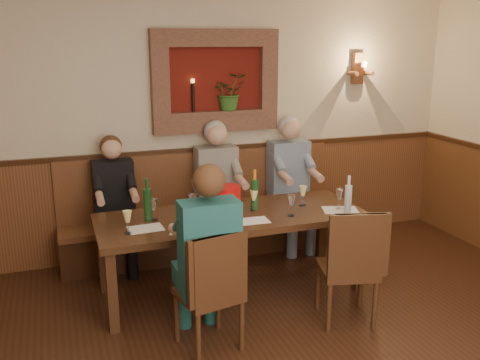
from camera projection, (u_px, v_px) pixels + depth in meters
The scene contains 28 objects.
room_shell at pixel (341, 116), 2.83m from camera, with size 6.04×6.04×2.82m.
wainscoting at pixel (331, 335), 3.17m from camera, with size 6.02×6.02×1.15m.
wall_niche at pixel (220, 85), 5.61m from camera, with size 1.36×0.30×1.06m.
wall_sconce at pixel (358, 69), 6.10m from camera, with size 0.25×0.20×0.35m.
dining_table at pixel (231, 222), 4.83m from camera, with size 2.40×0.90×0.75m.
bench at pixel (204, 225), 5.78m from camera, with size 3.00×0.45×1.11m.
chair_near_left at pixel (210, 313), 4.03m from camera, with size 0.50×0.50×0.96m.
chair_near_right at pixel (347, 288), 4.41m from camera, with size 0.53×0.53×0.99m.
person_bench_left at pixel (116, 217), 5.32m from camera, with size 0.40×0.49×1.37m.
person_bench_mid at pixel (219, 202), 5.65m from camera, with size 0.44×0.53×1.46m.
person_bench_right at pixel (291, 194), 5.92m from camera, with size 0.44×0.54×1.47m.
person_chair_front at pixel (207, 271), 3.99m from camera, with size 0.43×0.53×1.45m.
spittoon_bucket at pixel (227, 202), 4.72m from camera, with size 0.25×0.25×0.28m, color red.
wine_bottle_green_a at pixel (255, 194), 4.91m from camera, with size 0.08×0.08×0.38m.
wine_bottle_green_b at pixel (148, 204), 4.61m from camera, with size 0.09×0.09×0.38m.
water_bottle at pixel (348, 199), 4.79m from camera, with size 0.07×0.07×0.36m.
tasting_sheet_a at pixel (146, 228), 4.45m from camera, with size 0.29×0.21×0.00m, color white.
tasting_sheet_b at pixel (254, 221), 4.64m from camera, with size 0.26×0.19×0.00m, color white.
tasting_sheet_c at pixel (340, 210), 4.93m from camera, with size 0.32×0.23×0.00m, color white.
tasting_sheet_d at pixel (188, 231), 4.40m from camera, with size 0.28×0.20×0.00m, color white.
wine_glass_0 at pixel (291, 206), 4.75m from camera, with size 0.08×0.08×0.19m, color white, non-canonical shape.
wine_glass_1 at pixel (193, 205), 4.78m from camera, with size 0.08×0.08×0.19m, color white, non-canonical shape.
wine_glass_2 at pixel (154, 210), 4.64m from camera, with size 0.08×0.08×0.19m, color white, non-canonical shape.
wine_glass_3 at pixel (339, 199), 4.94m from camera, with size 0.08×0.08×0.19m, color white, non-canonical shape.
wine_glass_4 at pixel (128, 222), 4.32m from camera, with size 0.08×0.08×0.19m, color #FFFE98, non-canonical shape.
wine_glass_5 at pixel (254, 200), 4.91m from camera, with size 0.08×0.08×0.19m, color #FFFE98, non-canonical shape.
wine_glass_6 at pixel (231, 212), 4.57m from camera, with size 0.08×0.08×0.19m, color #FFFE98, non-canonical shape.
wine_glass_7 at pixel (303, 196), 5.05m from camera, with size 0.08×0.08×0.19m, color #FFFE98, non-canonical shape.
Camera 1 is at (-1.45, -2.48, 2.29)m, focal length 40.00 mm.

